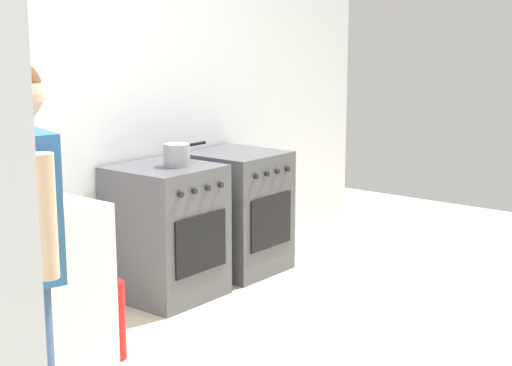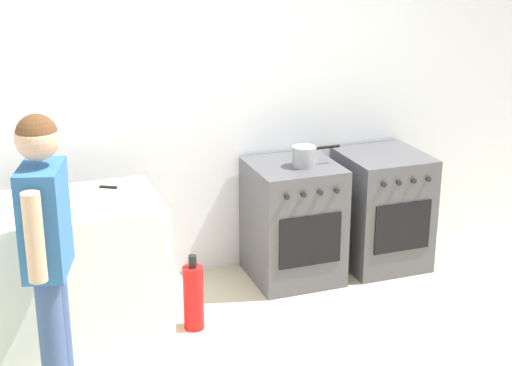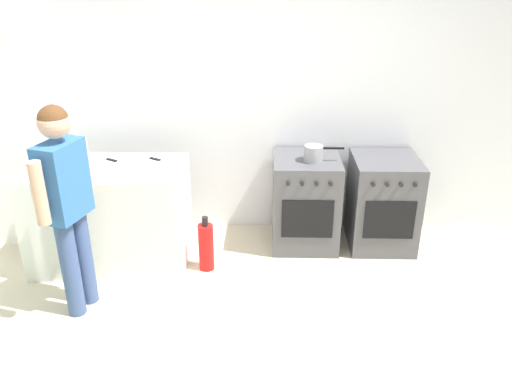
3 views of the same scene
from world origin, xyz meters
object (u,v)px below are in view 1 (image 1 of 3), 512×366
at_px(person, 22,236).
at_px(fire_extinguisher, 113,319).
at_px(oven_left, 166,232).
at_px(oven_right, 237,211).
at_px(pot, 177,155).

xyz_separation_m(person, fire_extinguisher, (0.89, 0.55, -0.73)).
bearing_deg(oven_left, oven_right, -0.00).
distance_m(oven_right, pot, 0.83).
xyz_separation_m(oven_left, pot, (0.05, -0.06, 0.50)).
bearing_deg(oven_right, oven_left, 180.00).
height_order(oven_left, oven_right, same).
bearing_deg(oven_left, fire_extinguisher, -151.22).
distance_m(oven_right, person, 2.72).
distance_m(person, fire_extinguisher, 1.28).
height_order(pot, person, person).
relative_size(oven_right, person, 0.53).
distance_m(oven_left, pot, 0.50).
bearing_deg(oven_right, fire_extinguisher, -163.15).
distance_m(pot, fire_extinguisher, 1.23).
height_order(oven_right, pot, pot).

